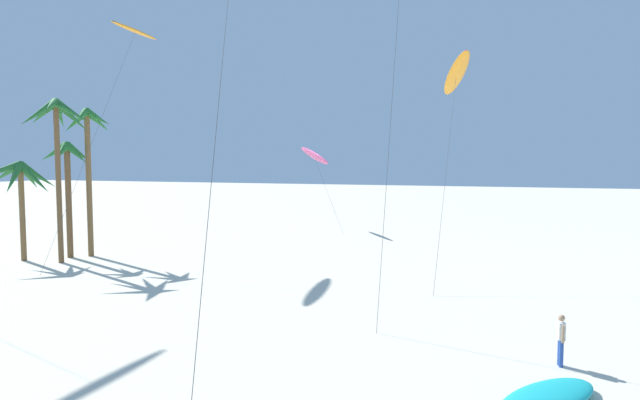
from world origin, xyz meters
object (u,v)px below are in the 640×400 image
at_px(palm_tree_0, 68,167).
at_px(palm_tree_3, 57,126).
at_px(grounded_kite_0, 548,397).
at_px(flying_kite_5, 456,75).
at_px(flying_kite_6, 135,31).
at_px(palm_tree_1, 21,181).
at_px(palm_tree_2, 88,140).
at_px(person_foreground_walker, 561,338).
at_px(flying_kite_4, 314,155).

bearing_deg(palm_tree_0, palm_tree_3, -61.47).
bearing_deg(grounded_kite_0, flying_kite_5, 102.57).
xyz_separation_m(palm_tree_3, flying_kite_6, (2.10, 5.19, 6.95)).
bearing_deg(palm_tree_1, palm_tree_2, 43.46).
distance_m(palm_tree_2, flying_kite_6, 8.42).
xyz_separation_m(flying_kite_6, grounded_kite_0, (26.26, -16.24, -15.59)).
relative_size(palm_tree_0, palm_tree_2, 0.77).
bearing_deg(palm_tree_2, palm_tree_0, -135.81).
xyz_separation_m(palm_tree_1, person_foreground_walker, (31.89, -7.77, -4.39)).
relative_size(flying_kite_5, flying_kite_6, 0.82).
bearing_deg(palm_tree_0, palm_tree_1, -136.89).
bearing_deg(flying_kite_5, flying_kite_4, 137.54).
xyz_separation_m(palm_tree_1, flying_kite_6, (5.07, 5.44, 10.48)).
height_order(palm_tree_1, flying_kite_6, flying_kite_6).
height_order(palm_tree_0, flying_kite_5, flying_kite_5).
height_order(grounded_kite_0, person_foreground_walker, person_foreground_walker).
bearing_deg(palm_tree_2, flying_kite_5, 14.14).
distance_m(palm_tree_2, person_foreground_walker, 31.58).
bearing_deg(flying_kite_5, palm_tree_0, -164.38).
relative_size(flying_kite_5, grounded_kite_0, 3.46).
bearing_deg(palm_tree_3, palm_tree_0, 118.53).
relative_size(grounded_kite_0, person_foreground_walker, 2.28).
bearing_deg(flying_kite_5, person_foreground_walker, -73.45).
distance_m(palm_tree_3, flying_kite_5, 25.68).
relative_size(flying_kite_4, flying_kite_6, 0.53).
bearing_deg(palm_tree_3, palm_tree_1, -175.14).
bearing_deg(flying_kite_6, palm_tree_2, -128.52).
distance_m(grounded_kite_0, person_foreground_walker, 3.16).
bearing_deg(person_foreground_walker, palm_tree_3, 164.49).
distance_m(palm_tree_1, flying_kite_5, 29.16).
relative_size(flying_kite_4, grounded_kite_0, 2.23).
xyz_separation_m(palm_tree_0, palm_tree_2, (0.95, 0.93, 1.84)).
xyz_separation_m(palm_tree_3, flying_kite_5, (23.97, 8.63, 3.24)).
relative_size(palm_tree_1, grounded_kite_0, 1.74).
xyz_separation_m(palm_tree_1, flying_kite_4, (12.35, 22.24, 1.88)).
bearing_deg(palm_tree_3, flying_kite_5, 19.80).
bearing_deg(person_foreground_walker, flying_kite_4, 123.07).
bearing_deg(flying_kite_4, palm_tree_2, -115.71).
distance_m(palm_tree_1, palm_tree_2, 4.97).
height_order(palm_tree_1, palm_tree_2, palm_tree_2).
relative_size(palm_tree_0, palm_tree_1, 1.20).
height_order(palm_tree_1, palm_tree_3, palm_tree_3).
xyz_separation_m(palm_tree_2, person_foreground_walker, (28.88, -10.63, -7.12)).
height_order(palm_tree_0, grounded_kite_0, palm_tree_0).
xyz_separation_m(palm_tree_1, flying_kite_5, (26.94, 8.88, 6.76)).
bearing_deg(palm_tree_0, grounded_kite_0, -23.50).
bearing_deg(flying_kite_4, palm_tree_1, -119.04).
distance_m(palm_tree_3, person_foreground_walker, 31.04).
relative_size(palm_tree_3, person_foreground_walker, 6.33).
bearing_deg(palm_tree_3, flying_kite_4, 66.91).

